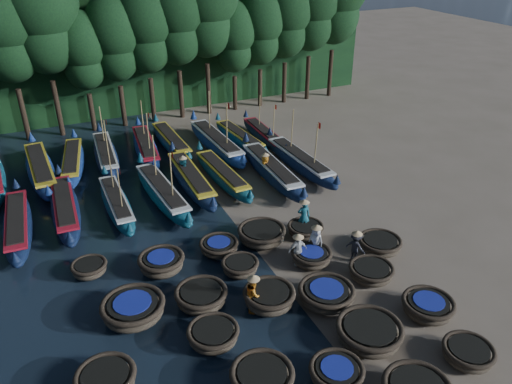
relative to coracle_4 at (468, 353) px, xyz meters
name	(u,v)px	position (x,y,z in m)	size (l,w,h in m)	color
ground	(261,257)	(-3.97, 8.76, -0.37)	(120.00, 120.00, 0.00)	#7A6B59
foliage_wall	(136,48)	(-3.97, 32.26, 4.63)	(40.00, 3.00, 10.00)	black
coracle_4	(468,353)	(0.00, 0.00, 0.00)	(2.22, 2.22, 0.65)	brown
coracle_6	(262,378)	(-7.15, 1.97, 0.10)	(2.55, 2.55, 0.81)	brown
coracle_7	(336,373)	(-4.74, 1.17, 0.02)	(1.97, 1.97, 0.68)	brown
coracle_8	(369,333)	(-2.65, 2.21, 0.10)	(2.73, 2.73, 0.82)	brown
coracle_9	(428,306)	(0.37, 2.47, 0.04)	(2.14, 2.14, 0.71)	brown
coracle_10	(106,380)	(-11.88, 4.06, 0.08)	(2.15, 2.15, 0.79)	brown
coracle_11	(213,335)	(-7.90, 4.60, 0.02)	(2.27, 2.27, 0.68)	brown
coracle_12	(269,297)	(-5.15, 5.52, 0.10)	(2.52, 2.52, 0.83)	brown
coracle_13	(326,294)	(-2.93, 4.75, 0.08)	(2.77, 2.77, 0.77)	brown
coracle_14	(371,272)	(-0.30, 5.29, 0.00)	(2.00, 2.00, 0.66)	brown
coracle_15	(133,309)	(-10.30, 7.11, 0.12)	(2.82, 2.82, 0.85)	brown
coracle_16	(201,296)	(-7.62, 6.76, 0.08)	(2.18, 2.18, 0.78)	brown
coracle_17	(240,266)	(-5.36, 8.03, 0.01)	(1.78, 1.78, 0.67)	brown
coracle_18	(311,256)	(-2.11, 7.35, 0.02)	(1.88, 1.88, 0.67)	brown
coracle_19	(380,244)	(1.35, 6.86, 0.02)	(2.07, 2.07, 0.68)	brown
coracle_20	(89,268)	(-11.46, 10.71, 0.00)	(1.73, 1.73, 0.64)	brown
coracle_21	(162,263)	(-8.49, 9.60, 0.12)	(2.10, 2.10, 0.84)	brown
coracle_22	(219,246)	(-5.65, 9.88, 0.01)	(1.87, 1.87, 0.65)	brown
coracle_23	(262,234)	(-3.43, 9.87, 0.09)	(2.44, 2.44, 0.80)	brown
coracle_24	(305,229)	(-1.20, 9.48, -0.01)	(2.04, 2.04, 0.63)	brown
long_boat_1	(18,224)	(-14.19, 15.70, 0.16)	(1.63, 7.88, 1.39)	#10253B
long_boat_2	(65,208)	(-11.85, 16.43, 0.17)	(1.67, 8.11, 1.43)	#10253B
long_boat_3	(117,203)	(-9.26, 15.89, 0.12)	(1.28, 7.27, 3.09)	#104B5A
long_boat_4	(162,192)	(-6.72, 15.89, 0.20)	(2.01, 8.38, 3.57)	#104B5A
long_boat_5	(191,179)	(-4.74, 16.84, 0.19)	(1.60, 8.39, 1.48)	#10253B
long_boat_6	(222,175)	(-2.83, 16.64, 0.15)	(1.72, 7.80, 1.37)	#104B5A
long_boat_7	(271,170)	(0.06, 15.87, 0.22)	(1.80, 8.79, 1.55)	#10253B
long_boat_8	(300,161)	(2.26, 16.30, 0.20)	(1.76, 8.51, 3.62)	#10253B
long_boat_10	(41,169)	(-12.68, 21.85, 0.23)	(1.96, 8.89, 1.57)	navy
long_boat_11	(73,162)	(-10.76, 22.31, 0.15)	(2.54, 7.71, 1.37)	navy
long_boat_12	(106,155)	(-8.67, 22.51, 0.18)	(1.93, 8.07, 3.44)	#10253B
long_boat_13	(146,147)	(-6.01, 22.63, 0.18)	(2.20, 8.05, 3.44)	navy
long_boat_14	(171,141)	(-4.16, 22.94, 0.16)	(1.57, 7.83, 1.38)	#104B5A
long_boat_15	(216,142)	(-1.48, 21.30, 0.24)	(1.92, 9.05, 3.85)	navy
long_boat_16	(240,138)	(0.44, 21.65, 0.13)	(1.93, 7.37, 1.30)	#104B5A
long_boat_17	(264,135)	(2.19, 21.34, 0.13)	(1.49, 7.38, 3.13)	#10253B
fisherman_0	(316,240)	(-1.61, 7.85, 0.48)	(0.80, 0.91, 1.77)	silver
fisherman_1	(304,215)	(-1.11, 9.87, 0.60)	(0.74, 0.61, 1.95)	#175361
fisherman_2	(254,292)	(-5.79, 5.65, 0.48)	(0.87, 0.95, 1.79)	orange
fisherman_3	(356,246)	(-0.17, 6.72, 0.44)	(0.94, 1.13, 1.72)	black
fisherman_4	(298,249)	(-2.73, 7.55, 0.48)	(0.93, 0.52, 1.75)	silver
fisherman_5	(184,169)	(-4.88, 17.77, 0.46)	(0.52, 1.47, 1.78)	#175361
fisherman_6	(265,165)	(-0.28, 16.06, 0.50)	(0.90, 0.93, 1.82)	orange
tree_3	(3,25)	(-13.07, 28.76, 7.63)	(4.92, 4.92, 11.60)	black
tree_4	(39,12)	(-10.77, 28.76, 8.30)	(5.34, 5.34, 12.58)	black
tree_5	(82,50)	(-8.47, 28.76, 5.60)	(3.68, 3.68, 8.68)	black
tree_6	(114,37)	(-6.17, 28.76, 6.28)	(4.09, 4.09, 9.65)	black
tree_7	(145,25)	(-3.87, 28.76, 6.95)	(4.51, 4.51, 10.63)	black
tree_8	(175,13)	(-1.57, 28.76, 7.63)	(4.92, 4.92, 11.60)	black
tree_9	(204,1)	(0.73, 28.76, 8.30)	(5.34, 5.34, 12.58)	black
tree_10	(234,36)	(3.03, 28.76, 5.60)	(3.68, 3.68, 8.68)	black
tree_11	(260,25)	(5.33, 28.76, 6.28)	(4.09, 4.09, 9.65)	black
tree_12	(286,14)	(7.63, 28.76, 6.95)	(4.51, 4.51, 10.63)	black
tree_13	(311,4)	(9.93, 28.76, 7.63)	(4.92, 4.92, 11.60)	black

